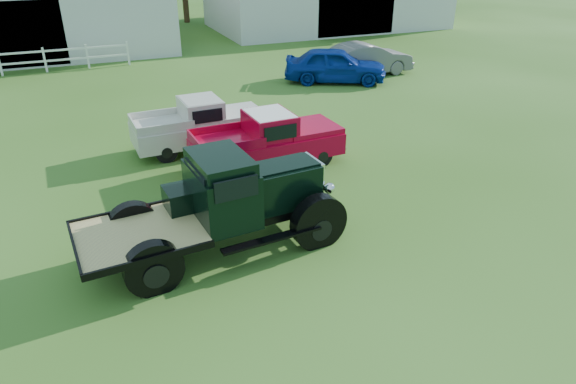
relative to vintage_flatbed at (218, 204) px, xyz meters
name	(u,v)px	position (x,y,z in m)	size (l,w,h in m)	color
ground	(301,261)	(1.43, -1.16, -1.10)	(120.00, 120.00, 0.00)	#2C5414
vintage_flatbed	(218,204)	(0.00, 0.00, 0.00)	(5.55, 2.20, 2.20)	black
red_pickup	(267,140)	(2.53, 3.79, -0.27)	(4.53, 1.74, 1.65)	#AD0326
white_pickup	(199,124)	(1.05, 5.98, -0.31)	(4.31, 1.67, 1.58)	beige
misc_car_blue	(335,65)	(8.82, 11.60, -0.31)	(1.86, 4.63, 1.58)	navy
misc_car_grey	(366,59)	(10.83, 12.27, -0.34)	(1.60, 4.58, 1.51)	#5B5B5B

